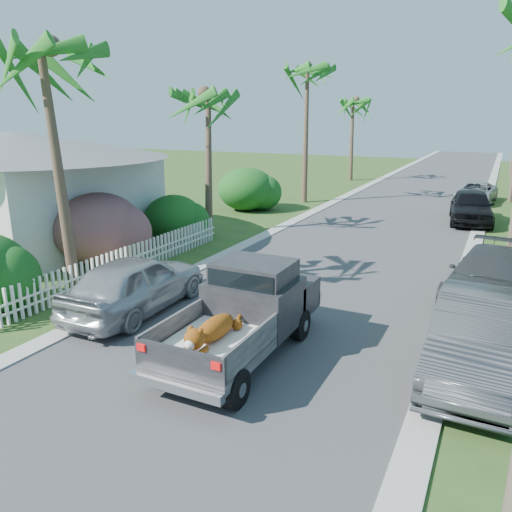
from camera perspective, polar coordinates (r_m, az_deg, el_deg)
The scene contains 19 objects.
ground at distance 10.24m, azimuth -7.71°, elevation -15.06°, with size 120.00×120.00×0.00m, color #2A4A1C.
road at distance 33.03m, azimuth 17.24°, elevation 5.94°, with size 8.00×100.00×0.02m, color #38383A.
curb_left at distance 33.95m, azimuth 10.04°, elevation 6.68°, with size 0.60×100.00×0.06m, color #A5A39E.
curb_right at distance 32.65m, azimuth 24.71°, elevation 5.13°, with size 0.60×100.00×0.06m, color #A5A39E.
pickup_truck at distance 11.34m, azimuth -0.87°, elevation -6.05°, with size 1.98×5.12×2.06m.
parked_car_rn at distance 11.34m, azimuth 24.15°, elevation -8.50°, with size 1.75×5.03×1.66m, color #343739.
parked_car_rm at distance 16.02m, azimuth 24.99°, elevation -2.13°, with size 2.00×4.92×1.43m, color #313537.
parked_car_rf at distance 27.38m, azimuth 23.39°, elevation 5.21°, with size 1.97×4.88×1.66m, color black.
parked_car_rd at distance 34.12m, azimuth 23.82°, elevation 6.64°, with size 2.06×4.46×1.24m, color #A8AAAF.
parked_car_ln at distance 14.00m, azimuth -13.59°, elevation -3.11°, with size 1.90×4.71×1.61m, color #A4A6AB.
palm_l_a at distance 15.30m, azimuth -22.91°, elevation 21.01°, with size 4.40×4.40×8.20m.
palm_l_b at distance 22.60m, azimuth -5.64°, elevation 18.00°, with size 4.40×4.40×7.40m.
palm_l_c at distance 31.36m, azimuth 5.92°, elevation 20.56°, with size 4.40×4.40×9.20m.
palm_l_d at distance 42.83m, azimuth 11.11°, elevation 17.07°, with size 4.40×4.40×7.70m.
shrub_l_b at distance 18.85m, azimuth -17.52°, elevation 2.98°, with size 3.00×3.30×2.60m, color #A7175F.
shrub_l_c at distance 21.66m, azimuth -9.42°, elevation 4.28°, with size 2.40×2.64×2.00m, color #174413.
shrub_l_d at distance 28.68m, azimuth -1.08°, elevation 7.66°, with size 3.20×3.52×2.40m, color #174413.
picket_fence at distance 17.50m, azimuth -14.14°, elevation -0.41°, with size 0.10×11.00×1.00m, color white.
house_left at distance 23.18m, azimuth -25.42°, elevation 6.53°, with size 9.00×8.00×4.60m.
Camera 1 is at (5.04, -7.23, 5.21)m, focal length 35.00 mm.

